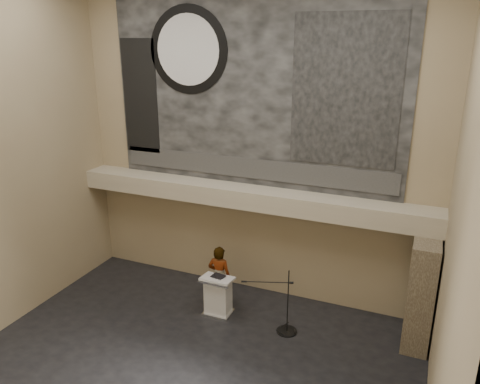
% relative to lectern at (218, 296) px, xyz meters
% --- Properties ---
extents(floor, '(10.00, 10.00, 0.00)m').
position_rel_lectern_xyz_m(floor, '(0.26, -2.31, -0.55)').
color(floor, black).
rests_on(floor, ground).
extents(wall_back, '(10.00, 0.02, 8.50)m').
position_rel_lectern_xyz_m(wall_back, '(0.26, 1.69, 3.70)').
color(wall_back, '#8C7958').
rests_on(wall_back, floor).
extents(wall_front, '(10.00, 0.02, 8.50)m').
position_rel_lectern_xyz_m(wall_front, '(0.26, -6.31, 3.70)').
color(wall_front, '#8C7958').
rests_on(wall_front, floor).
extents(wall_right, '(0.02, 8.00, 8.50)m').
position_rel_lectern_xyz_m(wall_right, '(5.26, -2.31, 3.70)').
color(wall_right, '#8C7958').
rests_on(wall_right, floor).
extents(soffit, '(10.00, 0.80, 0.50)m').
position_rel_lectern_xyz_m(soffit, '(0.26, 1.29, 2.40)').
color(soffit, tan).
rests_on(soffit, wall_back).
extents(sprinkler_left, '(0.04, 0.04, 0.06)m').
position_rel_lectern_xyz_m(sprinkler_left, '(-1.34, 1.24, 2.12)').
color(sprinkler_left, '#B2893D').
rests_on(sprinkler_left, soffit).
extents(sprinkler_right, '(0.04, 0.04, 0.06)m').
position_rel_lectern_xyz_m(sprinkler_right, '(2.16, 1.24, 2.12)').
color(sprinkler_right, '#B2893D').
rests_on(sprinkler_right, soffit).
extents(banner, '(8.00, 0.05, 5.00)m').
position_rel_lectern_xyz_m(banner, '(0.26, 1.66, 5.15)').
color(banner, black).
rests_on(banner, wall_back).
extents(banner_text_strip, '(7.76, 0.02, 0.55)m').
position_rel_lectern_xyz_m(banner_text_strip, '(0.26, 1.62, 3.10)').
color(banner_text_strip, '#2E2E2E').
rests_on(banner_text_strip, banner).
extents(banner_clock_rim, '(2.30, 0.02, 2.30)m').
position_rel_lectern_xyz_m(banner_clock_rim, '(-1.54, 1.62, 6.15)').
color(banner_clock_rim, black).
rests_on(banner_clock_rim, banner).
extents(banner_clock_face, '(1.84, 0.02, 1.84)m').
position_rel_lectern_xyz_m(banner_clock_face, '(-1.54, 1.60, 6.15)').
color(banner_clock_face, silver).
rests_on(banner_clock_face, banner).
extents(banner_building_print, '(2.60, 0.02, 3.60)m').
position_rel_lectern_xyz_m(banner_building_print, '(2.66, 1.62, 5.25)').
color(banner_building_print, black).
rests_on(banner_building_print, banner).
extents(banner_brick_print, '(1.10, 0.02, 3.20)m').
position_rel_lectern_xyz_m(banner_brick_print, '(-3.14, 1.62, 4.85)').
color(banner_brick_print, black).
rests_on(banner_brick_print, banner).
extents(stone_pier, '(0.60, 1.40, 2.70)m').
position_rel_lectern_xyz_m(stone_pier, '(4.91, 0.84, 0.80)').
color(stone_pier, '#463A2B').
rests_on(stone_pier, floor).
extents(lectern, '(0.82, 0.59, 1.14)m').
position_rel_lectern_xyz_m(lectern, '(0.00, 0.00, 0.00)').
color(lectern, silver).
rests_on(lectern, floor).
extents(binder, '(0.37, 0.32, 0.04)m').
position_rel_lectern_xyz_m(binder, '(0.00, 0.02, 0.56)').
color(binder, black).
rests_on(binder, lectern).
extents(papers, '(0.28, 0.32, 0.00)m').
position_rel_lectern_xyz_m(papers, '(-0.08, -0.04, 0.55)').
color(papers, white).
rests_on(papers, lectern).
extents(speaker_person, '(0.67, 0.45, 1.77)m').
position_rel_lectern_xyz_m(speaker_person, '(-0.14, 0.40, 0.33)').
color(speaker_person, silver).
rests_on(speaker_person, floor).
extents(mic_stand, '(1.34, 0.65, 1.71)m').
position_rel_lectern_xyz_m(mic_stand, '(1.89, -0.06, -0.31)').
color(mic_stand, black).
rests_on(mic_stand, floor).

